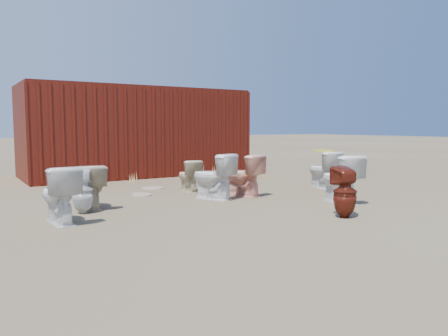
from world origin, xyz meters
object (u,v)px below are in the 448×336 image
toilet_front_a (59,195)px  toilet_back_beige_left (92,187)px  toilet_back_yellowlid (323,170)px  loose_tank (247,179)px  toilet_front_c (213,176)px  shipping_container (137,132)px  toilet_front_pink (243,175)px  toilet_front_e (340,179)px  toilet_back_e (225,170)px  toilet_front_maroon (345,192)px  toilet_back_beige_right (188,176)px  toilet_back_a (83,190)px

toilet_front_a → toilet_back_beige_left: (0.70, 0.87, -0.04)m
toilet_back_yellowlid → loose_tank: size_ratio=1.64×
toilet_back_beige_left → toilet_back_yellowlid: toilet_back_yellowlid is taller
toilet_front_a → toilet_back_yellowlid: size_ratio=0.99×
toilet_front_c → toilet_back_yellowlid: toilet_front_c is taller
shipping_container → toilet_back_beige_left: size_ratio=8.19×
toilet_front_pink → toilet_front_e: toilet_front_e is taller
toilet_front_c → toilet_back_yellowlid: bearing=156.5°
toilet_front_c → toilet_back_e: (1.18, 1.44, -0.07)m
toilet_front_maroon → toilet_back_e: size_ratio=1.07×
shipping_container → toilet_back_beige_right: bearing=-94.7°
loose_tank → toilet_front_e: bearing=-109.4°
toilet_back_a → toilet_front_maroon: bearing=162.8°
toilet_front_e → toilet_back_a: toilet_front_e is taller
shipping_container → toilet_front_c: (-0.37, -4.80, -0.77)m
toilet_front_c → toilet_front_a: bearing=-9.7°
toilet_back_a → toilet_back_e: (3.57, 1.50, -0.01)m
shipping_container → toilet_front_e: (1.31, -6.35, -0.77)m
toilet_front_maroon → loose_tank: toilet_front_maroon is taller
shipping_container → toilet_back_a: size_ratio=8.22×
toilet_back_a → shipping_container: bearing=-100.0°
toilet_front_a → toilet_front_pink: size_ratio=0.99×
loose_tank → toilet_front_c: bearing=-170.8°
toilet_back_e → toilet_back_a: bearing=22.7°
toilet_back_beige_right → toilet_front_e: bearing=124.9°
toilet_front_e → toilet_front_a: bearing=-0.8°
toilet_back_beige_right → toilet_front_pink: bearing=122.7°
shipping_container → toilet_front_c: shipping_container is taller
toilet_front_maroon → toilet_back_a: (-3.20, 2.40, -0.02)m
toilet_front_a → toilet_front_maroon: bearing=149.4°
loose_tank → toilet_back_beige_right: bearing=150.1°
toilet_front_a → toilet_back_beige_right: size_ratio=1.22×
shipping_container → toilet_front_e: shipping_container is taller
toilet_front_e → toilet_back_beige_right: toilet_front_e is taller
toilet_front_c → toilet_back_a: toilet_front_c is taller
toilet_front_e → toilet_back_e: 3.04m
toilet_front_pink → loose_tank: 1.26m
toilet_front_pink → toilet_front_c: (-0.68, -0.00, 0.02)m
toilet_front_a → toilet_front_pink: 3.60m
toilet_front_pink → toilet_back_a: bearing=-14.1°
toilet_front_pink → toilet_back_a: (-3.07, -0.06, -0.04)m
toilet_front_a → shipping_container: bearing=-124.7°
toilet_back_beige_right → toilet_back_e: bearing=-159.4°
loose_tank → toilet_back_e: bearing=96.5°
toilet_front_pink → toilet_front_e: bearing=107.5°
toilet_back_beige_right → loose_tank: bearing=178.3°
toilet_front_maroon → toilet_back_beige_left: 4.02m
toilet_back_beige_left → toilet_back_beige_right: toilet_back_beige_left is taller
toilet_back_beige_right → loose_tank: toilet_back_beige_right is taller
toilet_front_maroon → toilet_back_beige_left: toilet_front_maroon is taller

